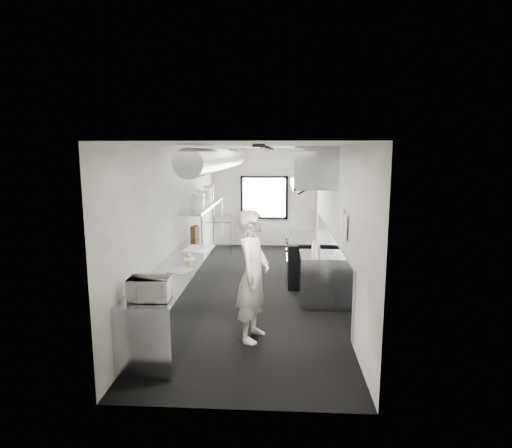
# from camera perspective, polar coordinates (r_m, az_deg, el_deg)

# --- Properties ---
(floor) EXTENTS (3.00, 8.00, 0.01)m
(floor) POSITION_cam_1_polar(r_m,az_deg,el_deg) (8.52, 0.03, -8.74)
(floor) COLOR black
(floor) RESTS_ON ground
(ceiling) EXTENTS (3.00, 8.00, 0.01)m
(ceiling) POSITION_cam_1_polar(r_m,az_deg,el_deg) (8.08, 0.04, 10.45)
(ceiling) COLOR silver
(ceiling) RESTS_ON wall_back
(wall_back) EXTENTS (3.00, 0.02, 2.80)m
(wall_back) POSITION_cam_1_polar(r_m,az_deg,el_deg) (12.14, 1.11, 3.59)
(wall_back) COLOR silver
(wall_back) RESTS_ON floor
(wall_front) EXTENTS (3.00, 0.02, 2.80)m
(wall_front) POSITION_cam_1_polar(r_m,az_deg,el_deg) (4.29, -3.04, -7.90)
(wall_front) COLOR silver
(wall_front) RESTS_ON floor
(wall_left) EXTENTS (0.02, 8.00, 2.80)m
(wall_left) POSITION_cam_1_polar(r_m,az_deg,el_deg) (8.40, -10.23, 0.68)
(wall_left) COLOR silver
(wall_left) RESTS_ON floor
(wall_right) EXTENTS (0.02, 8.00, 2.80)m
(wall_right) POSITION_cam_1_polar(r_m,az_deg,el_deg) (8.23, 10.51, 0.49)
(wall_right) COLOR silver
(wall_right) RESTS_ON floor
(wall_cladding) EXTENTS (0.03, 5.50, 1.10)m
(wall_cladding) POSITION_cam_1_polar(r_m,az_deg,el_deg) (8.70, 9.97, -4.72)
(wall_cladding) COLOR #989EA6
(wall_cladding) RESTS_ON wall_right
(hvac_duct) EXTENTS (0.40, 6.40, 0.40)m
(hvac_duct) POSITION_cam_1_polar(r_m,az_deg,el_deg) (8.55, -4.55, 8.70)
(hvac_duct) COLOR #94959C
(hvac_duct) RESTS_ON ceiling
(service_window) EXTENTS (1.36, 0.05, 1.25)m
(service_window) POSITION_cam_1_polar(r_m,az_deg,el_deg) (12.11, 1.11, 3.57)
(service_window) COLOR white
(service_window) RESTS_ON wall_back
(exhaust_hood) EXTENTS (0.81, 2.20, 0.88)m
(exhaust_hood) POSITION_cam_1_polar(r_m,az_deg,el_deg) (8.79, 7.52, 7.64)
(exhaust_hood) COLOR #989EA6
(exhaust_hood) RESTS_ON ceiling
(prep_counter) EXTENTS (0.70, 6.00, 0.90)m
(prep_counter) POSITION_cam_1_polar(r_m,az_deg,el_deg) (8.05, -8.42, -6.59)
(prep_counter) COLOR #989EA6
(prep_counter) RESTS_ON floor
(pass_shelf) EXTENTS (0.45, 3.00, 0.68)m
(pass_shelf) POSITION_cam_1_polar(r_m,az_deg,el_deg) (9.29, -6.97, 2.46)
(pass_shelf) COLOR #989EA6
(pass_shelf) RESTS_ON prep_counter
(range) EXTENTS (0.88, 1.60, 0.94)m
(range) POSITION_cam_1_polar(r_m,az_deg,el_deg) (9.06, 6.88, -4.58)
(range) COLOR black
(range) RESTS_ON floor
(bottle_station) EXTENTS (0.65, 0.80, 0.90)m
(bottle_station) POSITION_cam_1_polar(r_m,az_deg,el_deg) (7.73, 8.34, -7.28)
(bottle_station) COLOR #989EA6
(bottle_station) RESTS_ON floor
(far_work_table) EXTENTS (0.70, 1.20, 0.90)m
(far_work_table) POSITION_cam_1_polar(r_m,az_deg,el_deg) (11.60, -4.74, -1.48)
(far_work_table) COLOR #989EA6
(far_work_table) RESTS_ON floor
(notice_sheet_a) EXTENTS (0.02, 0.28, 0.38)m
(notice_sheet_a) POSITION_cam_1_polar(r_m,az_deg,el_deg) (7.03, 11.52, 0.54)
(notice_sheet_a) COLOR white
(notice_sheet_a) RESTS_ON wall_right
(notice_sheet_b) EXTENTS (0.02, 0.28, 0.38)m
(notice_sheet_b) POSITION_cam_1_polar(r_m,az_deg,el_deg) (6.69, 11.93, -0.37)
(notice_sheet_b) COLOR white
(notice_sheet_b) RESTS_ON wall_right
(line_cook) EXTENTS (0.60, 0.78, 1.90)m
(line_cook) POSITION_cam_1_polar(r_m,az_deg,el_deg) (6.09, -0.40, -6.97)
(line_cook) COLOR silver
(line_cook) RESTS_ON floor
(microwave) EXTENTS (0.48, 0.37, 0.28)m
(microwave) POSITION_cam_1_polar(r_m,az_deg,el_deg) (5.41, -14.12, -8.43)
(microwave) COLOR white
(microwave) RESTS_ON prep_counter
(deli_tub_a) EXTENTS (0.19, 0.19, 0.11)m
(deli_tub_a) POSITION_cam_1_polar(r_m,az_deg,el_deg) (6.16, -13.14, -7.00)
(deli_tub_a) COLOR silver
(deli_tub_a) RESTS_ON prep_counter
(deli_tub_b) EXTENTS (0.19, 0.19, 0.10)m
(deli_tub_b) POSITION_cam_1_polar(r_m,az_deg,el_deg) (6.15, -13.86, -7.06)
(deli_tub_b) COLOR silver
(deli_tub_b) RESTS_ON prep_counter
(newspaper) EXTENTS (0.41, 0.45, 0.01)m
(newspaper) POSITION_cam_1_polar(r_m,az_deg,el_deg) (6.60, -9.98, -6.20)
(newspaper) COLOR white
(newspaper) RESTS_ON prep_counter
(small_plate) EXTENTS (0.23, 0.23, 0.02)m
(small_plate) POSITION_cam_1_polar(r_m,az_deg,el_deg) (7.26, -9.07, -4.66)
(small_plate) COLOR white
(small_plate) RESTS_ON prep_counter
(pastry) EXTENTS (0.09, 0.09, 0.09)m
(pastry) POSITION_cam_1_polar(r_m,az_deg,el_deg) (7.25, -9.08, -4.24)
(pastry) COLOR #DDCD74
(pastry) RESTS_ON small_plate
(cutting_board) EXTENTS (0.53, 0.66, 0.02)m
(cutting_board) POSITION_cam_1_polar(r_m,az_deg,el_deg) (7.97, -7.77, -3.32)
(cutting_board) COLOR white
(cutting_board) RESTS_ON prep_counter
(knife_block) EXTENTS (0.15, 0.26, 0.26)m
(knife_block) POSITION_cam_1_polar(r_m,az_deg,el_deg) (8.97, -8.24, -1.08)
(knife_block) COLOR brown
(knife_block) RESTS_ON prep_counter
(plate_stack_a) EXTENTS (0.34, 0.34, 0.31)m
(plate_stack_a) POSITION_cam_1_polar(r_m,az_deg,el_deg) (8.49, -7.87, 3.05)
(plate_stack_a) COLOR white
(plate_stack_a) RESTS_ON pass_shelf
(plate_stack_b) EXTENTS (0.33, 0.33, 0.34)m
(plate_stack_b) POSITION_cam_1_polar(r_m,az_deg,el_deg) (9.04, -7.14, 3.56)
(plate_stack_b) COLOR white
(plate_stack_b) RESTS_ON pass_shelf
(plate_stack_c) EXTENTS (0.26, 0.26, 0.32)m
(plate_stack_c) POSITION_cam_1_polar(r_m,az_deg,el_deg) (9.44, -6.71, 3.78)
(plate_stack_c) COLOR white
(plate_stack_c) RESTS_ON pass_shelf
(plate_stack_d) EXTENTS (0.23, 0.23, 0.35)m
(plate_stack_d) POSITION_cam_1_polar(r_m,az_deg,el_deg) (10.06, -6.35, 4.24)
(plate_stack_d) COLOR white
(plate_stack_d) RESTS_ON pass_shelf
(squeeze_bottle_a) EXTENTS (0.07, 0.07, 0.19)m
(squeeze_bottle_a) POSITION_cam_1_polar(r_m,az_deg,el_deg) (7.29, 8.38, -3.89)
(squeeze_bottle_a) COLOR white
(squeeze_bottle_a) RESTS_ON bottle_station
(squeeze_bottle_b) EXTENTS (0.07, 0.07, 0.18)m
(squeeze_bottle_b) POSITION_cam_1_polar(r_m,az_deg,el_deg) (7.48, 8.18, -3.57)
(squeeze_bottle_b) COLOR white
(squeeze_bottle_b) RESTS_ON bottle_station
(squeeze_bottle_c) EXTENTS (0.08, 0.08, 0.19)m
(squeeze_bottle_c) POSITION_cam_1_polar(r_m,az_deg,el_deg) (7.60, 8.36, -3.32)
(squeeze_bottle_c) COLOR white
(squeeze_bottle_c) RESTS_ON bottle_station
(squeeze_bottle_d) EXTENTS (0.08, 0.08, 0.17)m
(squeeze_bottle_d) POSITION_cam_1_polar(r_m,az_deg,el_deg) (7.76, 7.75, -3.11)
(squeeze_bottle_d) COLOR white
(squeeze_bottle_d) RESTS_ON bottle_station
(squeeze_bottle_e) EXTENTS (0.07, 0.07, 0.18)m
(squeeze_bottle_e) POSITION_cam_1_polar(r_m,az_deg,el_deg) (7.91, 7.86, -2.84)
(squeeze_bottle_e) COLOR white
(squeeze_bottle_e) RESTS_ON bottle_station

